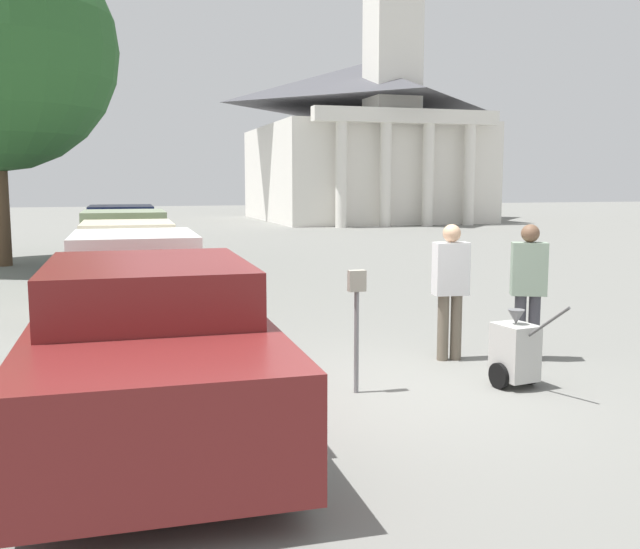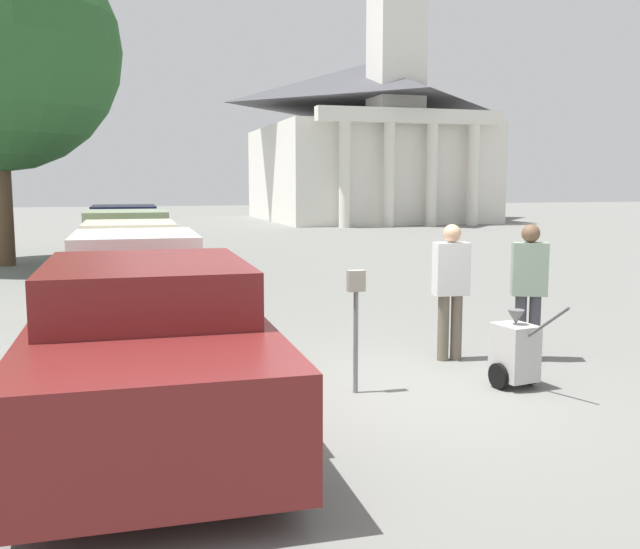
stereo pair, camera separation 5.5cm
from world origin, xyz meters
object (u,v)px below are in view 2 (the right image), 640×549
object	(u,v)px
parking_meter	(356,308)
person_worker	(451,284)
equipment_cart	(515,352)
parked_car_cream	(130,266)
church	(367,134)
parked_car_sage	(127,250)
person_supervisor	(529,284)
parked_car_white	(136,291)
parked_car_maroon	(148,344)
parked_car_navy	(125,238)

from	to	relation	value
parking_meter	person_worker	distance (m)	1.86
parking_meter	equipment_cart	xyz separation A→B (m)	(1.72, -0.27, -0.52)
parked_car_cream	parking_meter	bearing A→B (deg)	-70.65
person_worker	church	xyz separation A→B (m)	(10.20, 31.27, 3.98)
equipment_cart	church	distance (m)	34.35
parked_car_sage	church	xyz separation A→B (m)	(13.89, 23.22, 4.20)
person_worker	equipment_cart	xyz separation A→B (m)	(0.14, -1.26, -0.57)
church	parked_car_sage	bearing A→B (deg)	-120.88
person_supervisor	parked_car_cream	bearing A→B (deg)	-27.31
parked_car_white	parked_car_sage	distance (m)	5.98
parked_car_maroon	church	distance (m)	35.66
parked_car_cream	person_supervisor	size ratio (longest dim) A/B	2.84
parked_car_sage	parking_meter	size ratio (longest dim) A/B	3.86
parked_car_cream	parking_meter	xyz separation A→B (m)	(2.12, -6.43, 0.23)
parked_car_sage	church	size ratio (longest dim) A/B	0.24
parked_car_sage	equipment_cart	xyz separation A→B (m)	(3.83, -9.31, -0.35)
parked_car_white	parked_car_cream	distance (m)	3.38
parked_car_sage	church	bearing A→B (deg)	60.24
parked_car_white	person_supervisor	size ratio (longest dim) A/B	2.95
parked_car_navy	person_supervisor	distance (m)	12.56
parked_car_maroon	parked_car_cream	distance (m)	6.74
parked_car_navy	church	distance (m)	24.62
parking_meter	equipment_cart	world-z (taller)	parking_meter
person_supervisor	equipment_cart	distance (m)	1.35
parked_car_maroon	parked_car_cream	size ratio (longest dim) A/B	1.08
parked_car_maroon	parked_car_cream	bearing A→B (deg)	91.12
parked_car_maroon	parked_car_navy	distance (m)	12.68
parked_car_white	parked_car_sage	xyz separation A→B (m)	(-0.00, 5.98, 0.03)
parking_meter	person_supervisor	bearing A→B (deg)	15.53
parked_car_sage	parked_car_navy	distance (m)	3.34
parked_car_cream	parked_car_sage	world-z (taller)	parked_car_sage
parked_car_white	parked_car_sage	bearing A→B (deg)	91.12
parked_car_maroon	person_worker	distance (m)	3.92
parked_car_white	equipment_cart	distance (m)	5.08
parked_car_white	parked_car_cream	xyz separation A→B (m)	(-0.00, 3.38, -0.04)
parked_car_navy	parking_meter	xyz separation A→B (m)	(2.12, -12.37, 0.17)
parked_car_white	equipment_cart	xyz separation A→B (m)	(3.83, -3.32, -0.33)
person_supervisor	parked_car_white	bearing A→B (deg)	-3.20
parked_car_sage	parking_meter	bearing A→B (deg)	-75.69
church	parked_car_navy	bearing A→B (deg)	-124.93
person_worker	equipment_cart	distance (m)	1.39
parked_car_sage	person_worker	distance (m)	8.86
parking_meter	parked_car_white	bearing A→B (deg)	124.75
parked_car_sage	church	world-z (taller)	church
person_supervisor	parked_car_sage	bearing A→B (deg)	-37.14
parked_car_sage	parking_meter	world-z (taller)	parked_car_sage
parked_car_cream	person_worker	world-z (taller)	person_worker
parked_car_navy	parking_meter	size ratio (longest dim) A/B	4.03
parking_meter	church	world-z (taller)	church
parked_car_white	church	world-z (taller)	church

